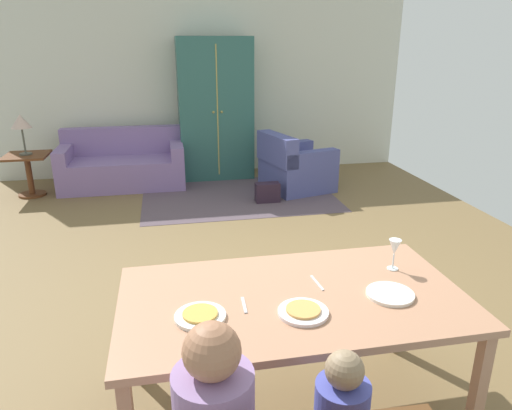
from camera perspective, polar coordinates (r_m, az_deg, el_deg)
ground_plane at (r=4.76m, az=-1.97°, el=-6.01°), size 6.41×6.53×0.02m
back_wall at (r=7.63m, az=-6.21°, el=14.09°), size 6.41×0.10×2.70m
dining_table at (r=2.55m, az=4.52°, el=-12.21°), size 1.81×1.00×0.76m
plate_near_man at (r=2.33m, az=-6.79°, el=-13.29°), size 0.25×0.25×0.02m
pizza_near_man at (r=2.33m, az=-6.81°, el=-12.98°), size 0.17×0.17×0.01m
plate_near_child at (r=2.36m, az=5.76°, el=-12.84°), size 0.25×0.25×0.02m
pizza_near_child at (r=2.35m, az=5.77°, el=-12.53°), size 0.17×0.17×0.01m
plate_near_woman at (r=2.60m, az=16.00°, el=-10.37°), size 0.25×0.25×0.02m
wine_glass at (r=2.83m, az=16.51°, el=-5.08°), size 0.07×0.07×0.19m
fork at (r=2.42m, az=-1.46°, el=-12.07°), size 0.02×0.15×0.01m
knife at (r=2.64m, az=7.44°, el=-9.37°), size 0.03×0.17×0.01m
area_rug at (r=6.48m, az=-2.14°, el=1.08°), size 2.60×1.80×0.01m
couch at (r=7.18m, az=-15.86°, el=4.65°), size 1.75×0.86×0.82m
armchair at (r=6.73m, az=4.68°, el=4.54°), size 1.05×1.05×0.82m
armoire at (r=7.29m, az=-4.96°, el=11.52°), size 1.10×0.59×2.10m
side_table at (r=7.13m, az=-25.95°, el=3.95°), size 0.56×0.56×0.58m
table_lamp at (r=7.01m, az=-26.71°, el=8.92°), size 0.26×0.26×0.54m
handbag at (r=6.22m, az=1.40°, el=1.53°), size 0.32×0.16×0.26m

